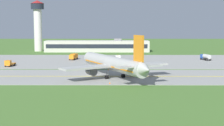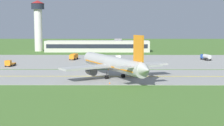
# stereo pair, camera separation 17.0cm
# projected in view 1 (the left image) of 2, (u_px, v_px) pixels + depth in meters

# --- Properties ---
(ground_plane) EXTENTS (500.00, 500.00, 0.00)m
(ground_plane) POSITION_uv_depth(u_px,v_px,m) (91.00, 77.00, 98.91)
(ground_plane) COLOR #47702D
(taxiway_strip) EXTENTS (240.00, 28.00, 0.10)m
(taxiway_strip) POSITION_uv_depth(u_px,v_px,m) (91.00, 76.00, 98.90)
(taxiway_strip) COLOR gray
(taxiway_strip) RESTS_ON ground
(apron_pad) EXTENTS (140.00, 52.00, 0.10)m
(apron_pad) POSITION_uv_depth(u_px,v_px,m) (122.00, 61.00, 140.56)
(apron_pad) COLOR gray
(apron_pad) RESTS_ON ground
(taxiway_centreline) EXTENTS (220.00, 0.60, 0.01)m
(taxiway_centreline) POSITION_uv_depth(u_px,v_px,m) (91.00, 76.00, 98.90)
(taxiway_centreline) COLOR yellow
(taxiway_centreline) RESTS_ON taxiway_strip
(airplane_lead) EXTENTS (30.67, 37.01, 12.70)m
(airplane_lead) POSITION_uv_depth(u_px,v_px,m) (113.00, 64.00, 96.28)
(airplane_lead) COLOR #ADADA8
(airplane_lead) RESTS_ON ground
(service_truck_baggage) EXTENTS (2.97, 6.61, 2.59)m
(service_truck_baggage) POSITION_uv_depth(u_px,v_px,m) (118.00, 59.00, 138.72)
(service_truck_baggage) COLOR silver
(service_truck_baggage) RESTS_ON ground
(service_truck_fuel) EXTENTS (3.49, 6.32, 2.65)m
(service_truck_fuel) POSITION_uv_depth(u_px,v_px,m) (206.00, 57.00, 142.53)
(service_truck_fuel) COLOR #264CA5
(service_truck_fuel) RESTS_ON ground
(service_truck_catering) EXTENTS (3.31, 6.30, 2.60)m
(service_truck_catering) POSITION_uv_depth(u_px,v_px,m) (74.00, 56.00, 144.31)
(service_truck_catering) COLOR orange
(service_truck_catering) RESTS_ON ground
(service_truck_pushback) EXTENTS (2.62, 6.50, 2.59)m
(service_truck_pushback) POSITION_uv_depth(u_px,v_px,m) (9.00, 63.00, 121.80)
(service_truck_pushback) COLOR orange
(service_truck_pushback) RESTS_ON ground
(terminal_building) EXTENTS (57.25, 10.67, 7.31)m
(terminal_building) POSITION_uv_depth(u_px,v_px,m) (97.00, 46.00, 186.57)
(terminal_building) COLOR beige
(terminal_building) RESTS_ON ground
(control_tower) EXTENTS (7.60, 7.60, 28.49)m
(control_tower) POSITION_uv_depth(u_px,v_px,m) (38.00, 21.00, 188.24)
(control_tower) COLOR silver
(control_tower) RESTS_ON ground
(traffic_cone_near_edge) EXTENTS (0.44, 0.44, 0.60)m
(traffic_cone_near_edge) POSITION_uv_depth(u_px,v_px,m) (120.00, 70.00, 110.16)
(traffic_cone_near_edge) COLOR orange
(traffic_cone_near_edge) RESTS_ON ground
(traffic_cone_mid_edge) EXTENTS (0.44, 0.44, 0.60)m
(traffic_cone_mid_edge) POSITION_uv_depth(u_px,v_px,m) (110.00, 83.00, 86.50)
(traffic_cone_mid_edge) COLOR orange
(traffic_cone_mid_edge) RESTS_ON ground
(traffic_cone_far_edge) EXTENTS (0.44, 0.44, 0.60)m
(traffic_cone_far_edge) POSITION_uv_depth(u_px,v_px,m) (108.00, 70.00, 111.59)
(traffic_cone_far_edge) COLOR orange
(traffic_cone_far_edge) RESTS_ON ground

